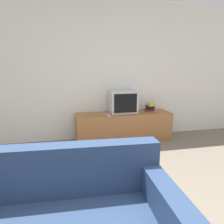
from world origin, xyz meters
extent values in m
cube|color=white|center=(0.00, 3.03, 1.30)|extent=(9.00, 0.06, 2.60)
cube|color=#9E6638|center=(0.45, 2.74, 0.26)|extent=(1.79, 0.47, 0.52)
cube|color=silver|center=(0.45, 2.80, 0.73)|extent=(0.50, 0.36, 0.42)
cube|color=black|center=(0.45, 2.62, 0.73)|extent=(0.42, 0.01, 0.34)
cube|color=navy|center=(-0.75, 0.47, 0.62)|extent=(1.63, 0.25, 0.40)
cube|color=gold|center=(0.99, 2.77, 0.53)|extent=(0.15, 0.19, 0.02)
cube|color=#B72D28|center=(0.98, 2.77, 0.56)|extent=(0.14, 0.21, 0.03)
cube|color=black|center=(0.98, 2.75, 0.59)|extent=(0.12, 0.22, 0.02)
cube|color=black|center=(0.98, 2.76, 0.61)|extent=(0.12, 0.17, 0.02)
cube|color=black|center=(0.98, 2.75, 0.63)|extent=(0.14, 0.20, 0.03)
cube|color=gold|center=(0.99, 2.75, 0.65)|extent=(0.11, 0.16, 0.02)
cube|color=gold|center=(0.99, 2.76, 0.68)|extent=(0.13, 0.18, 0.03)
cube|color=#B7B7B7|center=(0.11, 2.60, 0.54)|extent=(0.08, 0.15, 0.02)
camera|label=1|loc=(-0.66, -1.10, 1.39)|focal=35.00mm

